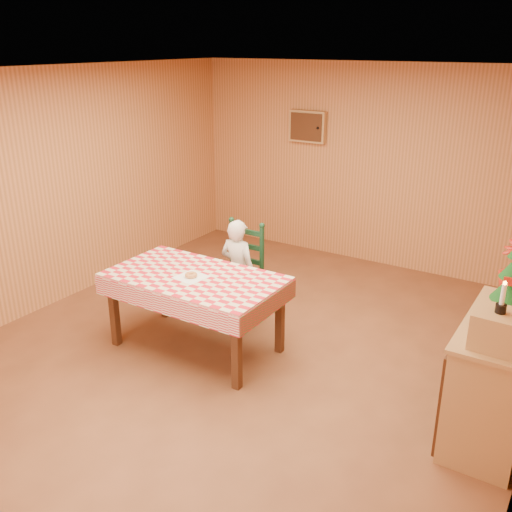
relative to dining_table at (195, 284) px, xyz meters
The scene contains 11 objects.
ground 0.84m from the dining_table, 16.89° to the left, with size 6.00×6.00×0.00m, color brown.
cabin_walls 1.40m from the dining_table, 55.40° to the left, with size 5.10×6.05×2.65m.
dining_table is the anchor object (origin of this frame).
ladder_chair 0.81m from the dining_table, 90.00° to the left, with size 0.44×0.40×1.08m.
seated_child 0.74m from the dining_table, 90.00° to the left, with size 0.41×0.27×1.12m, color silver.
napkin 0.10m from the dining_table, 90.00° to the right, with size 0.26×0.26×0.00m, color white.
donut 0.12m from the dining_table, 90.00° to the right, with size 0.12×0.12×0.04m, color #C78247.
shelf_unit 2.69m from the dining_table, ahead, with size 0.54×1.24×0.93m.
crate 2.72m from the dining_table, ahead, with size 0.30×0.30×0.25m, color tan.
candle_set 2.75m from the dining_table, ahead, with size 0.07×0.07×0.22m.
storage_bin 2.75m from the dining_table, 16.10° to the left, with size 0.46×0.46×0.46m, color black.
Camera 1 is at (2.64, -4.01, 2.84)m, focal length 40.00 mm.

